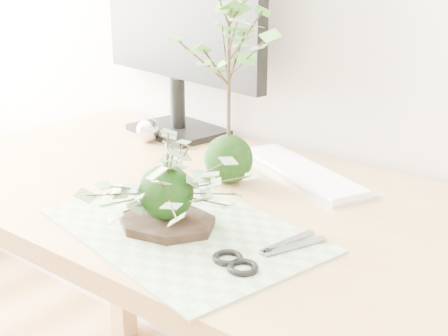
% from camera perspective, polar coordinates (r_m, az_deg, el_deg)
% --- Properties ---
extents(desk, '(1.60, 0.70, 0.74)m').
position_cam_1_polar(desk, '(1.19, 3.23, -7.59)').
color(desk, tan).
rests_on(desk, ground_plane).
extents(cutting_mat, '(0.52, 0.40, 0.00)m').
position_cam_1_polar(cutting_mat, '(1.06, -3.82, -5.64)').
color(cutting_mat, gray).
rests_on(cutting_mat, desk).
extents(stone_dish, '(0.21, 0.21, 0.01)m').
position_cam_1_polar(stone_dish, '(1.07, -5.25, -4.97)').
color(stone_dish, black).
rests_on(stone_dish, cutting_mat).
extents(ivy_kokedama, '(0.26, 0.26, 0.19)m').
position_cam_1_polar(ivy_kokedama, '(1.03, -5.41, 0.02)').
color(ivy_kokedama, black).
rests_on(ivy_kokedama, stone_dish).
extents(maple_kokedama, '(0.29, 0.29, 0.41)m').
position_cam_1_polar(maple_kokedama, '(1.21, 0.45, 11.73)').
color(maple_kokedama, black).
rests_on(maple_kokedama, desk).
extents(keyboard, '(0.39, 0.26, 0.01)m').
position_cam_1_polar(keyboard, '(1.33, 7.03, -0.29)').
color(keyboard, silver).
rests_on(keyboard, desk).
extents(monitor, '(0.59, 0.21, 0.52)m').
position_cam_1_polar(monitor, '(1.58, -4.22, 13.77)').
color(monitor, black).
rests_on(monitor, desk).
extents(foil_ball, '(0.06, 0.06, 0.06)m').
position_cam_1_polar(foil_ball, '(1.56, -6.95, 3.46)').
color(foil_ball, silver).
rests_on(foil_ball, desk).
extents(scissors, '(0.10, 0.20, 0.01)m').
position_cam_1_polar(scissors, '(0.95, 2.58, -8.39)').
color(scissors, gray).
rests_on(scissors, cutting_mat).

